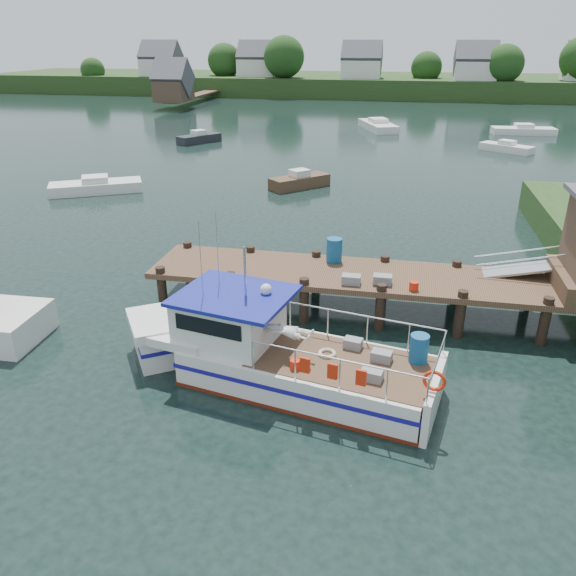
% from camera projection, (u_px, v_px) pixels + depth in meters
% --- Properties ---
extents(ground_plane, '(160.00, 160.00, 0.00)m').
position_uv_depth(ground_plane, '(324.00, 307.00, 19.95)').
color(ground_plane, black).
extents(far_shore, '(140.00, 42.55, 9.22)m').
position_uv_depth(far_shore, '(394.00, 81.00, 92.80)').
color(far_shore, '#26411A').
rests_on(far_shore, ground).
extents(dock, '(16.60, 3.00, 4.78)m').
position_uv_depth(dock, '(528.00, 261.00, 17.87)').
color(dock, '#503726').
rests_on(dock, ground).
extents(lobster_boat, '(9.44, 4.28, 4.55)m').
position_uv_depth(lobster_boat, '(268.00, 352.00, 15.46)').
color(lobster_boat, silver).
rests_on(lobster_boat, ground).
extents(moored_rowboat, '(3.71, 3.77, 1.15)m').
position_uv_depth(moored_rowboat, '(300.00, 181.00, 35.61)').
color(moored_rowboat, '#503726').
rests_on(moored_rowboat, ground).
extents(moored_far, '(6.10, 2.48, 1.01)m').
position_uv_depth(moored_far, '(523.00, 130.00, 55.29)').
color(moored_far, silver).
rests_on(moored_far, ground).
extents(moored_a, '(5.67, 4.22, 1.00)m').
position_uv_depth(moored_a, '(96.00, 186.00, 34.56)').
color(moored_a, silver).
rests_on(moored_a, ground).
extents(moored_b, '(4.36, 3.69, 0.95)m').
position_uv_depth(moored_b, '(506.00, 147.00, 46.83)').
color(moored_b, silver).
rests_on(moored_b, ground).
extents(moored_d, '(4.59, 7.17, 1.16)m').
position_uv_depth(moored_d, '(378.00, 125.00, 58.02)').
color(moored_d, silver).
rests_on(moored_d, ground).
extents(moored_e, '(3.43, 4.18, 1.13)m').
position_uv_depth(moored_e, '(199.00, 138.00, 50.79)').
color(moored_e, black).
rests_on(moored_e, ground).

